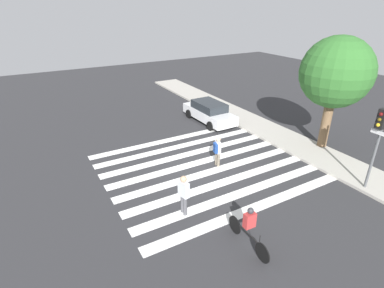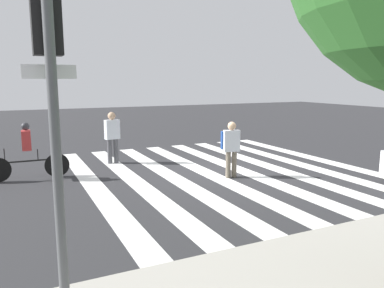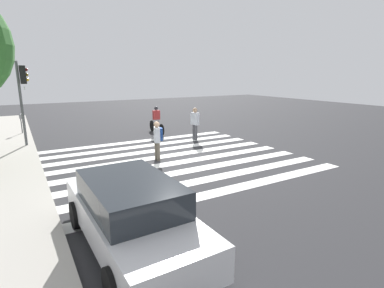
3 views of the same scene
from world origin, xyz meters
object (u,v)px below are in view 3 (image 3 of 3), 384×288
Objects in this scene: parking_meter at (21,119)px; car_parked_dark_suv at (131,213)px; traffic_light at (23,88)px; pedestrian_adult_blue_shirt at (195,122)px; pedestrian_child_with_backpack at (158,138)px; cyclist_mid_street at (156,119)px.

car_parked_dark_suv is (-14.44, -1.62, -0.20)m from parking_meter.
traffic_light is 3.22× the size of parking_meter.
parking_meter is 10.20m from pedestrian_adult_blue_shirt.
traffic_light is 11.14m from car_parked_dark_suv.
pedestrian_adult_blue_shirt is at bearing -127.29° from parking_meter.
pedestrian_adult_blue_shirt is (2.61, -3.37, 0.03)m from pedestrian_child_with_backpack.
pedestrian_adult_blue_shirt is 0.78× the size of cyclist_mid_street.
traffic_light is at bearing 92.67° from cyclist_mid_street.
pedestrian_child_with_backpack is 6.45m from car_parked_dark_suv.
pedestrian_adult_blue_shirt is at bearing -39.43° from car_parked_dark_suv.
cyclist_mid_street is 12.23m from car_parked_dark_suv.
cyclist_mid_street is (0.12, -6.82, -2.01)m from traffic_light.
pedestrian_child_with_backpack is 0.93× the size of pedestrian_adult_blue_shirt.
cyclist_mid_street is (-3.48, -7.04, -0.08)m from parking_meter.
cyclist_mid_street is at bearing -116.28° from parking_meter.
cyclist_mid_street is at bearing -7.50° from pedestrian_child_with_backpack.
cyclist_mid_street is (2.70, 1.08, -0.12)m from pedestrian_adult_blue_shirt.
traffic_light reaches higher than pedestrian_child_with_backpack.
pedestrian_child_with_backpack is 5.79m from cyclist_mid_street.
pedestrian_adult_blue_shirt reaches higher than car_parked_dark_suv.
pedestrian_child_with_backpack is at bearing -30.23° from car_parked_dark_suv.
pedestrian_child_with_backpack is 4.26m from pedestrian_adult_blue_shirt.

